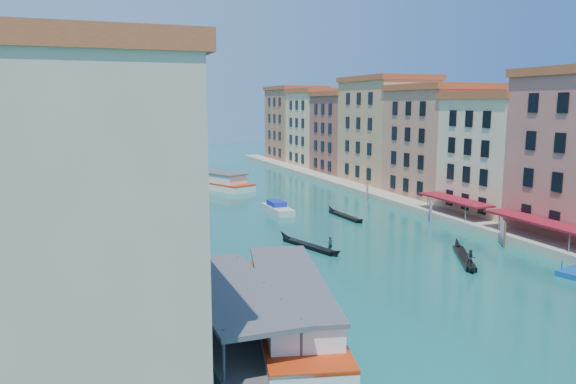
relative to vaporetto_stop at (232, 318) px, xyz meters
name	(u,v)px	position (x,y,z in m)	size (l,w,h in m)	color
ground	(550,378)	(16.00, -12.00, -1.44)	(400.00, 400.00, 0.00)	#155C50
left_bank_palazzos	(74,146)	(-10.00, 52.68, 8.27)	(12.80, 128.40, 21.00)	tan
right_bank_palazzos	(403,138)	(46.00, 53.00, 8.31)	(12.80, 128.40, 21.00)	brown
quay	(363,190)	(38.00, 53.00, -0.94)	(4.00, 140.00, 1.00)	#A09981
restaurant_awnings	(546,223)	(38.19, 11.00, 1.55)	(3.20, 44.55, 3.12)	maroon
vaporetto_stop	(232,318)	(0.00, 0.00, 0.00)	(5.40, 16.40, 3.65)	#545456
mooring_poles_right	(486,229)	(35.10, 16.80, -0.14)	(1.44, 54.24, 3.20)	#56351D
mooring_poles_left	(196,325)	(-2.50, 0.00, -0.14)	(0.24, 8.24, 3.20)	#56351D
vaporetto_near	(290,301)	(4.76, 1.53, 0.05)	(10.00, 22.76, 3.30)	silver
vaporetto_far	(209,180)	(13.84, 69.96, -0.02)	(13.44, 21.31, 3.16)	white
gondola_fore	(309,245)	(14.18, 20.56, -1.07)	(4.00, 10.74, 2.19)	black
gondola_right	(465,256)	(27.15, 10.33, -1.00)	(6.23, 10.46, 2.28)	black
gondola_far	(344,215)	(25.35, 34.61, -1.13)	(1.38, 10.55, 1.49)	black
motorboat_mid	(277,208)	(17.73, 41.42, -0.81)	(2.66, 7.92, 1.63)	silver
motorboat_far	(214,177)	(17.06, 80.68, -0.92)	(2.06, 6.48, 1.34)	white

